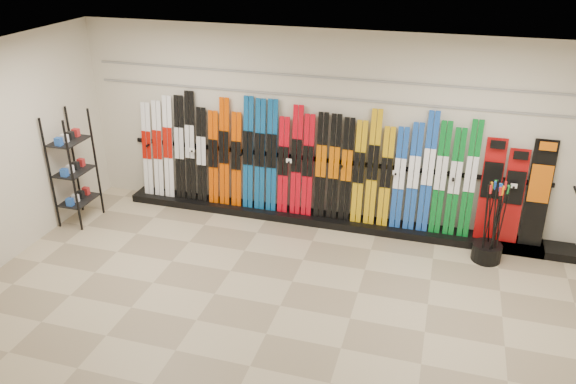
% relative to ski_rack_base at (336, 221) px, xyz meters
% --- Properties ---
extents(floor, '(8.00, 8.00, 0.00)m').
position_rel_ski_rack_base_xyz_m(floor, '(-0.22, -2.28, -0.06)').
color(floor, gray).
rests_on(floor, ground).
extents(back_wall, '(8.00, 0.00, 8.00)m').
position_rel_ski_rack_base_xyz_m(back_wall, '(-0.22, 0.22, 1.44)').
color(back_wall, beige).
rests_on(back_wall, floor).
extents(ceiling, '(8.00, 8.00, 0.00)m').
position_rel_ski_rack_base_xyz_m(ceiling, '(-0.22, -2.28, 2.94)').
color(ceiling, silver).
rests_on(ceiling, back_wall).
extents(ski_rack_base, '(8.00, 0.40, 0.12)m').
position_rel_ski_rack_base_xyz_m(ski_rack_base, '(0.00, 0.00, 0.00)').
color(ski_rack_base, black).
rests_on(ski_rack_base, floor).
extents(skis, '(5.38, 0.23, 1.83)m').
position_rel_ski_rack_base_xyz_m(skis, '(-0.67, 0.05, 0.90)').
color(skis, white).
rests_on(skis, ski_rack_base).
extents(snowboards, '(0.94, 0.24, 1.55)m').
position_rel_ski_rack_base_xyz_m(snowboards, '(2.56, 0.07, 0.80)').
color(snowboards, '#990C0C').
rests_on(snowboards, ski_rack_base).
extents(accessory_rack, '(0.40, 0.60, 1.79)m').
position_rel_ski_rack_base_xyz_m(accessory_rack, '(-3.97, -1.00, 0.84)').
color(accessory_rack, black).
rests_on(accessory_rack, floor).
extents(pole_bin, '(0.41, 0.41, 0.25)m').
position_rel_ski_rack_base_xyz_m(pole_bin, '(2.27, -0.43, 0.07)').
color(pole_bin, black).
rests_on(pole_bin, floor).
extents(ski_poles, '(0.30, 0.35, 1.18)m').
position_rel_ski_rack_base_xyz_m(ski_poles, '(2.29, -0.45, 0.55)').
color(ski_poles, black).
rests_on(ski_poles, pole_bin).
extents(slatwall_rail_0, '(7.60, 0.02, 0.03)m').
position_rel_ski_rack_base_xyz_m(slatwall_rail_0, '(-0.22, 0.20, 1.94)').
color(slatwall_rail_0, gray).
rests_on(slatwall_rail_0, back_wall).
extents(slatwall_rail_1, '(7.60, 0.02, 0.03)m').
position_rel_ski_rack_base_xyz_m(slatwall_rail_1, '(-0.22, 0.20, 2.24)').
color(slatwall_rail_1, gray).
rests_on(slatwall_rail_1, back_wall).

